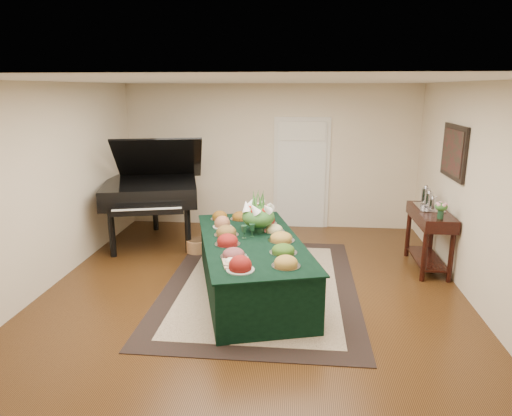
# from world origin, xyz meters

# --- Properties ---
(ground) EXTENTS (6.00, 6.00, 0.00)m
(ground) POSITION_xyz_m (0.00, 0.00, 0.00)
(ground) COLOR black
(ground) RESTS_ON ground
(area_rug) EXTENTS (2.58, 3.61, 0.01)m
(area_rug) POSITION_xyz_m (0.08, 0.13, 0.01)
(area_rug) COLOR black
(area_rug) RESTS_ON ground
(kitchen_doorway) EXTENTS (1.05, 0.07, 2.10)m
(kitchen_doorway) POSITION_xyz_m (0.60, 2.97, 1.02)
(kitchen_doorway) COLOR silver
(kitchen_doorway) RESTS_ON ground
(buffet_table) EXTENTS (1.88, 2.84, 0.72)m
(buffet_table) POSITION_xyz_m (-0.02, -0.07, 0.36)
(buffet_table) COLOR black
(buffet_table) RESTS_ON ground
(food_platters) EXTENTS (1.34, 2.44, 0.13)m
(food_platters) POSITION_xyz_m (-0.04, 0.01, 0.77)
(food_platters) COLOR #BABAC3
(food_platters) RESTS_ON buffet_table
(cutting_board) EXTENTS (0.37, 0.37, 0.10)m
(cutting_board) POSITION_xyz_m (-0.10, -0.89, 0.76)
(cutting_board) COLOR tan
(cutting_board) RESTS_ON buffet_table
(green_goblets) EXTENTS (0.17, 0.16, 0.18)m
(green_goblets) POSITION_xyz_m (-0.08, 0.02, 0.81)
(green_goblets) COLOR #153621
(green_goblets) RESTS_ON buffet_table
(floral_centerpiece) EXTENTS (0.46, 0.46, 0.46)m
(floral_centerpiece) POSITION_xyz_m (0.03, 0.29, 0.99)
(floral_centerpiece) COLOR #153621
(floral_centerpiece) RESTS_ON buffet_table
(grand_piano) EXTENTS (1.90, 2.11, 1.85)m
(grand_piano) POSITION_xyz_m (-1.94, 1.77, 0.94)
(grand_piano) COLOR black
(grand_piano) RESTS_ON ground
(wicker_basket) EXTENTS (0.34, 0.34, 0.21)m
(wicker_basket) POSITION_xyz_m (-1.08, 1.33, 0.11)
(wicker_basket) COLOR #A46F42
(wicker_basket) RESTS_ON ground
(mahogany_sideboard) EXTENTS (0.45, 1.18, 0.89)m
(mahogany_sideboard) POSITION_xyz_m (2.50, 1.01, 0.69)
(mahogany_sideboard) COLOR black
(mahogany_sideboard) RESTS_ON ground
(tea_service) EXTENTS (0.34, 0.58, 0.30)m
(tea_service) POSITION_xyz_m (2.50, 1.20, 1.01)
(tea_service) COLOR #BABAC3
(tea_service) RESTS_ON mahogany_sideboard
(pink_bouquet) EXTENTS (0.19, 0.19, 0.24)m
(pink_bouquet) POSITION_xyz_m (2.50, 0.58, 1.05)
(pink_bouquet) COLOR #153621
(pink_bouquet) RESTS_ON mahogany_sideboard
(wall_painting) EXTENTS (0.05, 0.95, 0.75)m
(wall_painting) POSITION_xyz_m (2.72, 1.01, 1.75)
(wall_painting) COLOR black
(wall_painting) RESTS_ON ground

